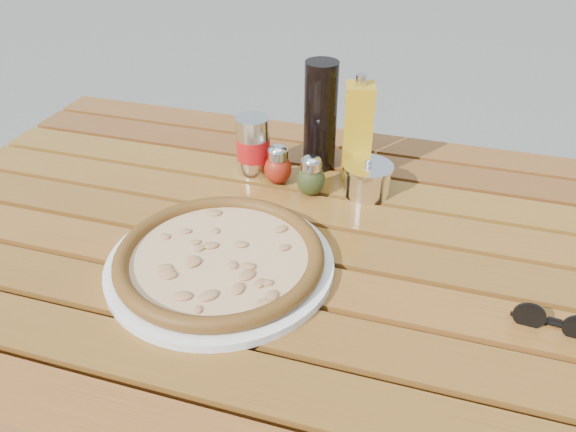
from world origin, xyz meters
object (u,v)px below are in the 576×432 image
(pepper_shaker, at_px, (278,165))
(oregano_shaker, at_px, (311,176))
(soda_can, at_px, (253,146))
(parmesan_tin, at_px, (367,178))
(plate, at_px, (220,264))
(table, at_px, (285,271))
(pizza, at_px, (220,256))
(sunglasses, at_px, (554,322))
(olive_oil_cruet, at_px, (357,131))
(dark_bottle, at_px, (320,116))

(pepper_shaker, relative_size, oregano_shaker, 1.00)
(soda_can, xyz_separation_m, parmesan_tin, (0.23, -0.01, -0.03))
(plate, bearing_deg, oregano_shaker, 73.12)
(table, relative_size, pizza, 3.38)
(parmesan_tin, bearing_deg, table, -119.99)
(pepper_shaker, xyz_separation_m, parmesan_tin, (0.17, 0.01, -0.01))
(plate, xyz_separation_m, soda_can, (-0.05, 0.31, 0.05))
(oregano_shaker, bearing_deg, plate, -106.88)
(table, xyz_separation_m, plate, (-0.07, -0.11, 0.08))
(table, relative_size, soda_can, 11.67)
(pizza, distance_m, pepper_shaker, 0.28)
(soda_can, bearing_deg, table, -57.27)
(pizza, relative_size, pepper_shaker, 5.06)
(oregano_shaker, relative_size, sunglasses, 0.74)
(plate, height_order, sunglasses, sunglasses)
(oregano_shaker, height_order, olive_oil_cruet, olive_oil_cruet)
(table, bearing_deg, dark_bottle, 91.59)
(dark_bottle, distance_m, sunglasses, 0.57)
(oregano_shaker, bearing_deg, pepper_shaker, 163.36)
(oregano_shaker, height_order, dark_bottle, dark_bottle)
(sunglasses, bearing_deg, parmesan_tin, 142.64)
(parmesan_tin, distance_m, sunglasses, 0.42)
(pizza, xyz_separation_m, soda_can, (-0.05, 0.31, 0.04))
(table, distance_m, pizza, 0.16)
(table, distance_m, oregano_shaker, 0.19)
(sunglasses, bearing_deg, pepper_shaker, 155.89)
(plate, relative_size, sunglasses, 3.25)
(oregano_shaker, height_order, soda_can, soda_can)
(pizza, xyz_separation_m, olive_oil_cruet, (0.14, 0.36, 0.07))
(pizza, bearing_deg, sunglasses, 0.84)
(table, bearing_deg, pepper_shaker, 111.28)
(dark_bottle, height_order, soda_can, dark_bottle)
(oregano_shaker, bearing_deg, olive_oil_cruet, 55.57)
(table, distance_m, olive_oil_cruet, 0.31)
(pepper_shaker, height_order, soda_can, soda_can)
(oregano_shaker, xyz_separation_m, dark_bottle, (-0.01, 0.11, 0.07))
(parmesan_tin, bearing_deg, soda_can, 177.32)
(pepper_shaker, xyz_separation_m, olive_oil_cruet, (0.14, 0.07, 0.06))
(plate, bearing_deg, pepper_shaker, 88.83)
(pepper_shaker, height_order, parmesan_tin, pepper_shaker)
(plate, bearing_deg, pizza, 45.00)
(pepper_shaker, height_order, sunglasses, pepper_shaker)
(pizza, height_order, sunglasses, sunglasses)
(table, relative_size, parmesan_tin, 12.76)
(plate, distance_m, parmesan_tin, 0.35)
(soda_can, distance_m, parmesan_tin, 0.24)
(plate, xyz_separation_m, pepper_shaker, (0.01, 0.28, 0.03))
(dark_bottle, relative_size, parmesan_tin, 2.01)
(pizza, height_order, olive_oil_cruet, olive_oil_cruet)
(soda_can, bearing_deg, pepper_shaker, -22.46)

